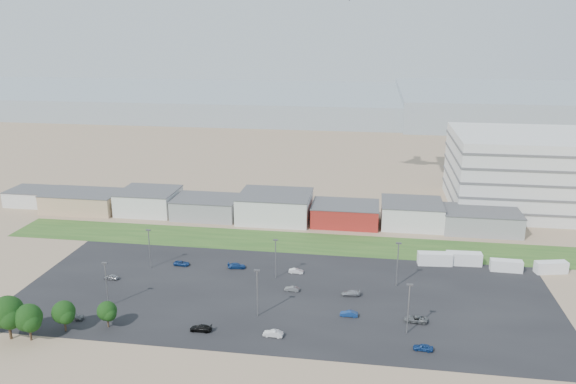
% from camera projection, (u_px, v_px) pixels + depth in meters
% --- Properties ---
extents(ground, '(700.00, 700.00, 0.00)m').
position_uv_depth(ground, '(242.00, 339.00, 108.53)').
color(ground, '#897057').
rests_on(ground, ground).
extents(parking_lot, '(120.00, 50.00, 0.01)m').
position_uv_depth(parking_lot, '(284.00, 294.00, 126.77)').
color(parking_lot, black).
rests_on(parking_lot, ground).
extents(grass_strip, '(160.00, 16.00, 0.02)m').
position_uv_depth(grass_strip, '(284.00, 242.00, 157.85)').
color(grass_strip, '#274F1D').
rests_on(grass_strip, ground).
extents(hills_backdrop, '(700.00, 200.00, 9.00)m').
position_uv_depth(hills_backdrop, '(398.00, 106.00, 400.19)').
color(hills_backdrop, gray).
rests_on(hills_backdrop, ground).
extents(building_row, '(170.00, 20.00, 8.00)m').
position_uv_depth(building_row, '(241.00, 205.00, 177.22)').
color(building_row, silver).
rests_on(building_row, ground).
extents(box_trailer_a, '(8.70, 3.30, 3.20)m').
position_uv_depth(box_trailer_a, '(435.00, 259.00, 142.17)').
color(box_trailer_a, silver).
rests_on(box_trailer_a, ground).
extents(box_trailer_b, '(8.76, 3.00, 3.25)m').
position_uv_depth(box_trailer_b, '(464.00, 259.00, 142.17)').
color(box_trailer_b, silver).
rests_on(box_trailer_b, ground).
extents(box_trailer_c, '(7.68, 2.63, 2.85)m').
position_uv_depth(box_trailer_c, '(506.00, 266.00, 138.45)').
color(box_trailer_c, silver).
rests_on(box_trailer_c, ground).
extents(box_trailer_d, '(8.14, 4.12, 2.92)m').
position_uv_depth(box_trailer_d, '(551.00, 267.00, 137.43)').
color(box_trailer_d, silver).
rests_on(box_trailer_d, ground).
extents(tree_left, '(6.72, 6.72, 10.07)m').
position_uv_depth(tree_left, '(8.00, 315.00, 107.18)').
color(tree_left, black).
rests_on(tree_left, ground).
extents(tree_mid, '(5.65, 5.65, 8.47)m').
position_uv_depth(tree_mid, '(29.00, 320.00, 106.95)').
color(tree_mid, black).
rests_on(tree_mid, ground).
extents(tree_right, '(4.86, 4.86, 7.29)m').
position_uv_depth(tree_right, '(64.00, 314.00, 110.38)').
color(tree_right, black).
rests_on(tree_right, ground).
extents(tree_near, '(4.21, 4.21, 6.31)m').
position_uv_depth(tree_near, '(107.00, 313.00, 111.97)').
color(tree_near, black).
rests_on(tree_near, ground).
extents(lightpole_front_l, '(1.20, 0.50, 10.16)m').
position_uv_depth(lightpole_front_l, '(107.00, 284.00, 119.98)').
color(lightpole_front_l, slate).
rests_on(lightpole_front_l, ground).
extents(lightpole_front_m, '(1.23, 0.51, 10.43)m').
position_uv_depth(lightpole_front_m, '(257.00, 293.00, 115.78)').
color(lightpole_front_m, slate).
rests_on(lightpole_front_m, ground).
extents(lightpole_front_r, '(1.25, 0.52, 10.59)m').
position_uv_depth(lightpole_front_r, '(408.00, 309.00, 109.07)').
color(lightpole_front_r, slate).
rests_on(lightpole_front_r, ground).
extents(lightpole_back_l, '(1.19, 0.49, 10.09)m').
position_uv_depth(lightpole_back_l, '(150.00, 249.00, 139.45)').
color(lightpole_back_l, slate).
rests_on(lightpole_back_l, ground).
extents(lightpole_back_m, '(1.15, 0.48, 9.81)m').
position_uv_depth(lightpole_back_m, '(276.00, 259.00, 133.77)').
color(lightpole_back_m, slate).
rests_on(lightpole_back_m, ground).
extents(lightpole_back_r, '(1.27, 0.53, 10.78)m').
position_uv_depth(lightpole_back_r, '(397.00, 265.00, 129.28)').
color(lightpole_back_r, slate).
rests_on(lightpole_back_r, ground).
extents(parked_car_0, '(4.88, 2.52, 1.31)m').
position_uv_depth(parked_car_0, '(416.00, 319.00, 114.65)').
color(parked_car_0, '#595B5E').
rests_on(parked_car_0, ground).
extents(parked_car_1, '(3.76, 1.38, 1.23)m').
position_uv_depth(parked_car_1, '(349.00, 314.00, 116.88)').
color(parked_car_1, navy).
rests_on(parked_car_1, ground).
extents(parked_car_2, '(3.80, 1.81, 1.25)m').
position_uv_depth(parked_car_2, '(423.00, 347.00, 104.53)').
color(parked_car_2, navy).
rests_on(parked_car_2, ground).
extents(parked_car_3, '(4.41, 1.83, 1.27)m').
position_uv_depth(parked_car_3, '(201.00, 328.00, 111.20)').
color(parked_car_3, black).
rests_on(parked_car_3, ground).
extents(parked_car_5, '(3.60, 1.65, 1.20)m').
position_uv_depth(parked_car_5, '(111.00, 277.00, 134.04)').
color(parked_car_5, '#A5A5AA').
rests_on(parked_car_5, ground).
extents(parked_car_6, '(4.67, 2.35, 1.30)m').
position_uv_depth(parked_car_6, '(237.00, 266.00, 140.30)').
color(parked_car_6, navy).
rests_on(parked_car_6, ground).
extents(parked_car_7, '(3.45, 1.46, 1.11)m').
position_uv_depth(parked_car_7, '(292.00, 289.00, 128.16)').
color(parked_car_7, '#595B5E').
rests_on(parked_car_7, ground).
extents(parked_car_9, '(4.13, 2.08, 1.12)m').
position_uv_depth(parked_car_9, '(182.00, 263.00, 141.93)').
color(parked_car_9, navy).
rests_on(parked_car_9, ground).
extents(parked_car_10, '(4.43, 2.04, 1.25)m').
position_uv_depth(parked_car_10, '(74.00, 316.00, 115.75)').
color(parked_car_10, '#595B5E').
rests_on(parked_car_10, ground).
extents(parked_car_11, '(3.57, 1.28, 1.17)m').
position_uv_depth(parked_car_11, '(296.00, 271.00, 137.41)').
color(parked_car_11, silver).
rests_on(parked_car_11, ground).
extents(parked_car_12, '(4.29, 2.08, 1.20)m').
position_uv_depth(parked_car_12, '(351.00, 293.00, 125.89)').
color(parked_car_12, '#A5A5AA').
rests_on(parked_car_12, ground).
extents(parked_car_13, '(4.00, 1.61, 1.29)m').
position_uv_depth(parked_car_13, '(273.00, 333.00, 109.23)').
color(parked_car_13, silver).
rests_on(parked_car_13, ground).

